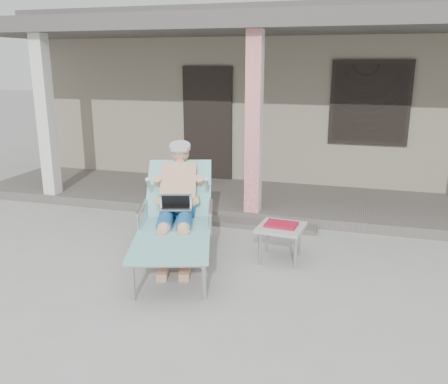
% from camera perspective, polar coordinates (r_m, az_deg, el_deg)
% --- Properties ---
extents(ground, '(60.00, 60.00, 0.00)m').
position_cam_1_polar(ground, '(5.32, -1.84, -10.54)').
color(ground, '#9E9E99').
rests_on(ground, ground).
extents(house, '(10.40, 5.40, 3.30)m').
position_cam_1_polar(house, '(11.16, 8.67, 11.85)').
color(house, gray).
rests_on(house, ground).
extents(porch_deck, '(10.00, 2.00, 0.15)m').
position_cam_1_polar(porch_deck, '(8.01, 4.80, -0.97)').
color(porch_deck, '#605B56').
rests_on(porch_deck, ground).
extents(porch_overhang, '(10.00, 2.30, 2.85)m').
position_cam_1_polar(porch_overhang, '(7.65, 5.19, 18.81)').
color(porch_overhang, silver).
rests_on(porch_overhang, porch_deck).
extents(porch_step, '(2.00, 0.30, 0.07)m').
position_cam_1_polar(porch_step, '(6.95, 2.88, -3.83)').
color(porch_step, '#605B56').
rests_on(porch_step, ground).
extents(lounger, '(1.39, 2.25, 1.42)m').
position_cam_1_polar(lounger, '(5.63, -5.82, 0.38)').
color(lounger, '#B7B7BC').
rests_on(lounger, ground).
extents(side_table, '(0.57, 0.57, 0.47)m').
position_cam_1_polar(side_table, '(5.71, 6.89, -4.46)').
color(side_table, '#ABABA6').
rests_on(side_table, ground).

